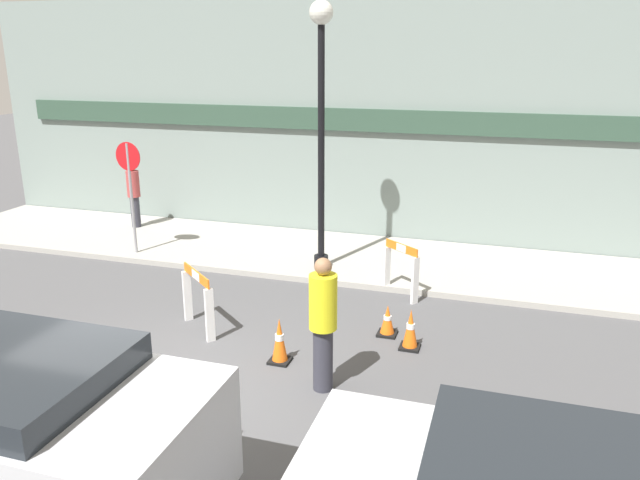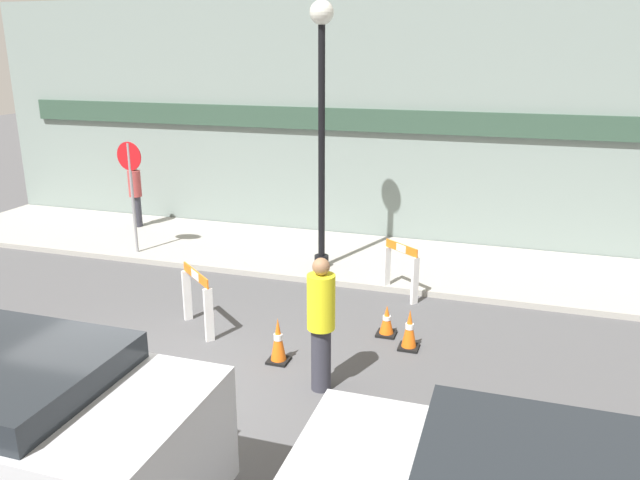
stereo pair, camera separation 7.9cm
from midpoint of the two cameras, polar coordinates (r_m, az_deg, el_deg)
name	(u,v)px [view 1 (the left image)]	position (r m, az deg, el deg)	size (l,w,h in m)	color
ground_plane	(160,398)	(8.59, -14.65, -13.79)	(60.00, 60.00, 0.00)	#4C4C4F
sidewalk_slab	(309,253)	(13.62, -1.20, -1.23)	(18.00, 3.19, 0.11)	#9E9B93
storefront_facade	(331,121)	(14.62, 0.86, 10.86)	(18.00, 0.22, 5.50)	gray
streetlamp_post	(321,102)	(11.94, -0.08, 12.48)	(0.44, 0.44, 5.07)	black
stop_sign	(130,180)	(13.71, -17.14, 5.28)	(0.60, 0.06, 2.39)	gray
barricade_0	(198,297)	(10.10, -11.35, -5.17)	(0.85, 0.75, 1.01)	white
barricade_1	(401,269)	(11.32, 7.19, -2.62)	(0.73, 0.60, 1.01)	white
traffic_cone_0	(280,341)	(9.05, -3.97, -9.20)	(0.30, 0.30, 0.68)	black
traffic_cone_1	(410,330)	(9.52, 8.03, -8.12)	(0.30, 0.30, 0.63)	black
traffic_cone_2	(387,321)	(9.93, 5.96, -7.36)	(0.30, 0.30, 0.50)	black
person_worker	(323,320)	(8.08, 0.00, -7.36)	(0.47, 0.47, 1.83)	#33333D
person_pedestrian	(134,192)	(15.93, -16.80, 4.21)	(0.35, 0.35, 1.61)	#33333D
parked_car_1	(5,430)	(6.66, -27.20, -15.22)	(3.90, 2.01, 1.74)	#B7BABF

